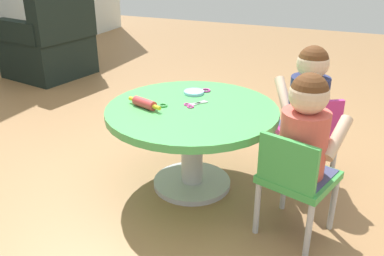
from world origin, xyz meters
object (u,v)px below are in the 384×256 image
at_px(armchair_dark, 51,46).
at_px(rolling_pin, 144,103).
at_px(seated_child_left, 305,130).
at_px(seated_child_right, 309,93).
at_px(craft_scissors, 193,104).
at_px(child_chair_left, 295,179).
at_px(child_chair_right, 307,133).
at_px(craft_table, 192,126).

distance_m(armchair_dark, rolling_pin, 2.44).
xyz_separation_m(seated_child_left, seated_child_right, (0.51, 0.06, 0.00)).
relative_size(armchair_dark, craft_scissors, 6.06).
distance_m(child_chair_left, child_chair_right, 0.51).
distance_m(seated_child_left, craft_scissors, 0.66).
height_order(seated_child_right, craft_scissors, seated_child_right).
xyz_separation_m(child_chair_right, rolling_pin, (-0.38, 0.80, 0.20)).
relative_size(craft_table, seated_child_right, 1.80).
height_order(seated_child_right, rolling_pin, seated_child_right).
height_order(child_chair_right, seated_child_right, seated_child_right).
relative_size(seated_child_right, rolling_pin, 2.27).
relative_size(seated_child_right, craft_scissors, 3.64).
xyz_separation_m(craft_table, seated_child_right, (0.32, -0.55, 0.16)).
bearing_deg(seated_child_right, seated_child_left, -173.39).
relative_size(child_chair_right, craft_scissors, 3.82).
distance_m(child_chair_left, craft_scissors, 0.68).
bearing_deg(armchair_dark, craft_scissors, -122.63).
bearing_deg(child_chair_right, rolling_pin, 115.51).
height_order(craft_table, seated_child_right, seated_child_right).
bearing_deg(seated_child_left, armchair_dark, 60.03).
xyz_separation_m(child_chair_left, craft_scissors, (0.26, 0.61, 0.17)).
height_order(rolling_pin, craft_scissors, rolling_pin).
xyz_separation_m(craft_table, craft_scissors, (0.04, 0.01, 0.11)).
height_order(child_chair_left, seated_child_left, seated_child_left).
bearing_deg(seated_child_right, child_chair_right, -150.38).
relative_size(child_chair_left, armchair_dark, 0.63).
height_order(craft_table, rolling_pin, rolling_pin).
bearing_deg(armchair_dark, rolling_pin, -128.11).
bearing_deg(craft_scissors, child_chair_right, -66.75).
distance_m(craft_table, child_chair_left, 0.64).
bearing_deg(craft_scissors, craft_table, -166.57).
bearing_deg(child_chair_left, seated_child_right, 4.91).
bearing_deg(child_chair_left, seated_child_left, -17.34).
distance_m(rolling_pin, craft_scissors, 0.26).
relative_size(seated_child_left, child_chair_right, 0.95).
xyz_separation_m(seated_child_left, craft_scissors, (0.22, 0.62, -0.05)).
bearing_deg(rolling_pin, craft_table, -67.05).
xyz_separation_m(child_chair_left, seated_child_left, (0.04, -0.01, 0.23)).
relative_size(craft_table, rolling_pin, 4.08).
height_order(child_chair_left, rolling_pin, child_chair_left).
bearing_deg(child_chair_right, craft_table, 116.52).
height_order(craft_table, child_chair_right, child_chair_right).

